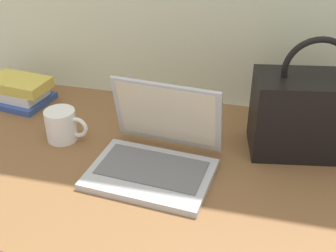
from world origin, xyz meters
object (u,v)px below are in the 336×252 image
at_px(remote_control_near, 129,109).
at_px(handbag, 309,113).
at_px(book_stack, 20,91).
at_px(coffee_mug, 62,125).
at_px(laptop, 156,153).

bearing_deg(remote_control_near, handbag, -8.79).
relative_size(handbag, book_stack, 1.59).
bearing_deg(book_stack, handbag, -3.97).
height_order(coffee_mug, remote_control_near, coffee_mug).
height_order(handbag, book_stack, handbag).
bearing_deg(handbag, coffee_mug, -170.42).
relative_size(laptop, remote_control_near, 2.01).
distance_m(laptop, handbag, 0.43).
bearing_deg(remote_control_near, laptop, -58.45).
height_order(coffee_mug, book_stack, coffee_mug).
bearing_deg(handbag, remote_control_near, 171.21).
relative_size(remote_control_near, handbag, 0.49).
bearing_deg(laptop, remote_control_near, 121.55).
bearing_deg(book_stack, remote_control_near, 3.07).
height_order(laptop, coffee_mug, laptop).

